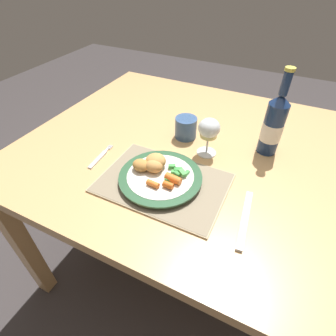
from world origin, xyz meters
The scene contains 12 objects.
ground_plane centered at (0.00, 0.00, 0.00)m, with size 6.00×6.00×0.00m, color #383333.
dining_table centered at (0.00, 0.00, 0.65)m, with size 1.19×1.02×0.74m.
placemat centered at (0.00, -0.23, 0.74)m, with size 0.38×0.26×0.01m.
dinner_plate centered at (-0.01, -0.23, 0.76)m, with size 0.25×0.25×0.02m.
breaded_croquettes centered at (-0.05, -0.21, 0.79)m, with size 0.10×0.09×0.04m.
green_beans_pile centered at (0.03, -0.20, 0.77)m, with size 0.07×0.07×0.02m.
glazed_carrots centered at (0.02, -0.25, 0.78)m, with size 0.09×0.07×0.02m.
fork centered at (-0.25, -0.22, 0.74)m, with size 0.02×0.14×0.01m.
table_knife centered at (0.26, -0.28, 0.74)m, with size 0.04×0.21×0.01m.
wine_glass centered at (0.07, -0.03, 0.83)m, with size 0.07×0.07×0.13m.
bottle centered at (0.25, 0.08, 0.85)m, with size 0.07×0.07×0.29m.
drinking_cup centered at (-0.04, 0.04, 0.78)m, with size 0.08×0.08×0.08m.
Camera 1 is at (0.27, -0.74, 1.30)m, focal length 28.00 mm.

